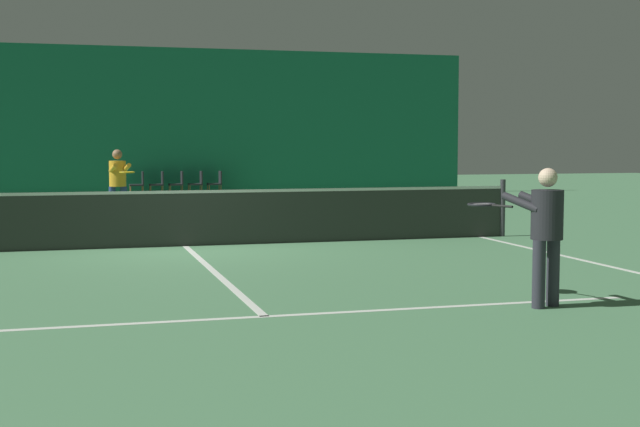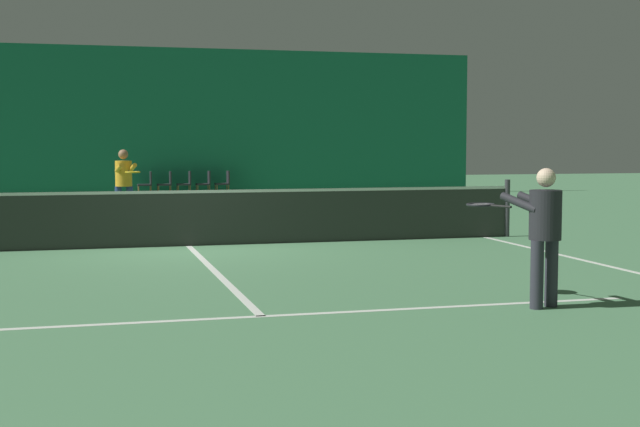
% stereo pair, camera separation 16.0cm
% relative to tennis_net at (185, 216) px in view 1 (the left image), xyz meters
% --- Properties ---
extents(ground_plane, '(60.00, 60.00, 0.00)m').
position_rel_tennis_net_xyz_m(ground_plane, '(0.00, 0.00, -0.51)').
color(ground_plane, '#4C7F56').
extents(backdrop_curtain, '(23.00, 0.12, 4.83)m').
position_rel_tennis_net_xyz_m(backdrop_curtain, '(0.00, 14.25, 1.91)').
color(backdrop_curtain, '#196B4C').
rests_on(backdrop_curtain, ground).
extents(court_line_baseline_far, '(11.00, 0.10, 0.00)m').
position_rel_tennis_net_xyz_m(court_line_baseline_far, '(0.00, 11.90, -0.51)').
color(court_line_baseline_far, silver).
rests_on(court_line_baseline_far, ground).
extents(court_line_service_far, '(8.25, 0.10, 0.00)m').
position_rel_tennis_net_xyz_m(court_line_service_far, '(0.00, 6.40, -0.51)').
color(court_line_service_far, silver).
rests_on(court_line_service_far, ground).
extents(court_line_service_near, '(8.25, 0.10, 0.00)m').
position_rel_tennis_net_xyz_m(court_line_service_near, '(0.00, -6.40, -0.51)').
color(court_line_service_near, silver).
rests_on(court_line_service_near, ground).
extents(court_line_sideline_right, '(0.10, 23.80, 0.00)m').
position_rel_tennis_net_xyz_m(court_line_sideline_right, '(5.50, 0.00, -0.51)').
color(court_line_sideline_right, silver).
rests_on(court_line_sideline_right, ground).
extents(court_line_centre, '(0.10, 12.80, 0.00)m').
position_rel_tennis_net_xyz_m(court_line_centre, '(0.00, 0.00, -0.51)').
color(court_line_centre, silver).
rests_on(court_line_centre, ground).
extents(tennis_net, '(12.00, 0.10, 1.07)m').
position_rel_tennis_net_xyz_m(tennis_net, '(0.00, 0.00, 0.00)').
color(tennis_net, '#2D332D').
rests_on(tennis_net, ground).
extents(player_near, '(0.77, 1.31, 1.49)m').
position_rel_tennis_net_xyz_m(player_near, '(2.99, -6.65, 0.36)').
color(player_near, '#2D2D38').
rests_on(player_near, ground).
extents(player_far, '(0.54, 1.36, 1.61)m').
position_rel_tennis_net_xyz_m(player_far, '(-0.83, 5.09, 0.43)').
color(player_far, navy).
rests_on(player_far, ground).
extents(courtside_chair_0, '(0.44, 0.44, 0.84)m').
position_rel_tennis_net_xyz_m(courtside_chair_0, '(0.25, 13.70, -0.03)').
color(courtside_chair_0, brown).
rests_on(courtside_chair_0, ground).
extents(courtside_chair_1, '(0.44, 0.44, 0.84)m').
position_rel_tennis_net_xyz_m(courtside_chair_1, '(0.88, 13.70, -0.03)').
color(courtside_chair_1, brown).
rests_on(courtside_chair_1, ground).
extents(courtside_chair_2, '(0.44, 0.44, 0.84)m').
position_rel_tennis_net_xyz_m(courtside_chair_2, '(1.50, 13.70, -0.03)').
color(courtside_chair_2, brown).
rests_on(courtside_chair_2, ground).
extents(courtside_chair_3, '(0.44, 0.44, 0.84)m').
position_rel_tennis_net_xyz_m(courtside_chair_3, '(2.12, 13.70, -0.03)').
color(courtside_chair_3, brown).
rests_on(courtside_chair_3, ground).
extents(courtside_chair_4, '(0.44, 0.44, 0.84)m').
position_rel_tennis_net_xyz_m(courtside_chair_4, '(2.74, 13.70, -0.03)').
color(courtside_chair_4, brown).
rests_on(courtside_chair_4, ground).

